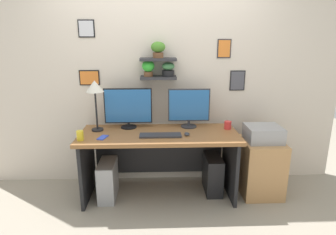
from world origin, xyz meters
name	(u,v)px	position (x,y,z in m)	size (l,w,h in m)	color
ground_plane	(160,194)	(0.00, 0.00, 0.00)	(8.00, 8.00, 0.00)	gray
back_wall_assembly	(158,73)	(0.00, 0.44, 1.35)	(4.40, 0.24, 2.70)	beige
desk	(159,149)	(0.00, 0.06, 0.54)	(1.72, 0.68, 0.75)	brown
monitor_left	(128,108)	(-0.35, 0.22, 0.98)	(0.54, 0.18, 0.46)	black
monitor_right	(189,107)	(0.35, 0.22, 0.98)	(0.48, 0.18, 0.45)	#2D2D33
keyboard	(160,135)	(0.01, -0.11, 0.76)	(0.44, 0.14, 0.02)	#2D2D33
computer_mouse	(187,134)	(0.30, -0.09, 0.77)	(0.06, 0.09, 0.03)	#2D2D33
desk_lamp	(95,90)	(-0.69, 0.12, 1.21)	(0.19, 0.19, 0.56)	black
cell_phone	(103,137)	(-0.58, -0.14, 0.76)	(0.07, 0.14, 0.01)	blue
coffee_mug	(228,125)	(0.78, 0.12, 0.80)	(0.08, 0.08, 0.09)	red
pen_cup	(80,136)	(-0.80, -0.20, 0.80)	(0.07, 0.07, 0.10)	yellow
drawer_cabinet	(260,167)	(1.16, 0.02, 0.32)	(0.44, 0.50, 0.64)	tan
printer	(263,134)	(1.16, 0.02, 0.72)	(0.38, 0.34, 0.17)	#9E9EA3
computer_tower_left	(108,180)	(-0.58, -0.03, 0.21)	(0.18, 0.40, 0.43)	#99999E
computer_tower_right	(213,174)	(0.62, 0.07, 0.22)	(0.18, 0.40, 0.43)	black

